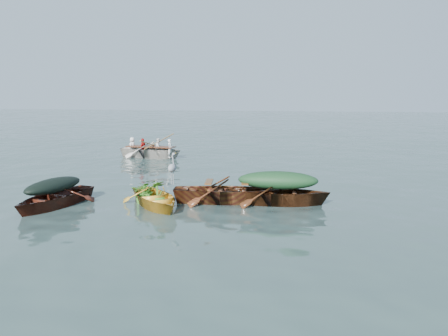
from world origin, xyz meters
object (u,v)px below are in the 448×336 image
Objects in this scene: open_wooden_boat at (227,202)px; heron at (172,173)px; dark_covered_boat at (55,207)px; green_tarp_boat at (277,204)px; rowed_boat at (151,158)px; yellow_dinghy at (155,206)px.

open_wooden_boat is 1.81m from heron.
green_tarp_boat is (6.11, 1.59, 0.00)m from dark_covered_boat.
dark_covered_boat is 0.83× the size of open_wooden_boat.
heron reaches higher than open_wooden_boat.
rowed_boat is at bearing 74.73° from heron.
heron is (3.14, 1.02, 0.89)m from dark_covered_boat.
green_tarp_boat is 10.58m from rowed_boat.
heron reaches higher than yellow_dinghy.
open_wooden_boat is at bearing 90.00° from green_tarp_boat.
dark_covered_boat is at bearing 157.61° from heron.
green_tarp_boat is 0.93× the size of rowed_boat.
yellow_dinghy is at bearing 23.87° from dark_covered_boat.
open_wooden_boat is at bearing -23.68° from heron.
open_wooden_boat is 0.97× the size of rowed_boat.
heron reaches higher than green_tarp_boat.
dark_covered_boat reaches higher than yellow_dinghy.
rowed_boat reaches higher than open_wooden_boat.
yellow_dinghy is 0.77× the size of green_tarp_boat.
yellow_dinghy is at bearing -174.81° from heron.
green_tarp_boat reaches higher than yellow_dinghy.
heron is (0.39, 0.39, 0.89)m from yellow_dinghy.
dark_covered_boat is at bearing -169.88° from rowed_boat.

